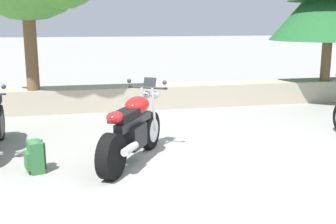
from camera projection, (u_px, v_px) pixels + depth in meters
name	position (u px, v px, depth m)	size (l,w,h in m)	color
ground_plane	(232.00, 174.00, 5.72)	(120.00, 120.00, 0.00)	gray
stone_wall	(162.00, 96.00, 10.24)	(36.00, 0.80, 0.55)	#A89E89
motorcycle_red_centre	(133.00, 130.00, 6.13)	(1.22, 1.85, 1.18)	black
rider_backpack	(35.00, 155.00, 5.74)	(0.31, 0.34, 0.47)	#2D6B38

